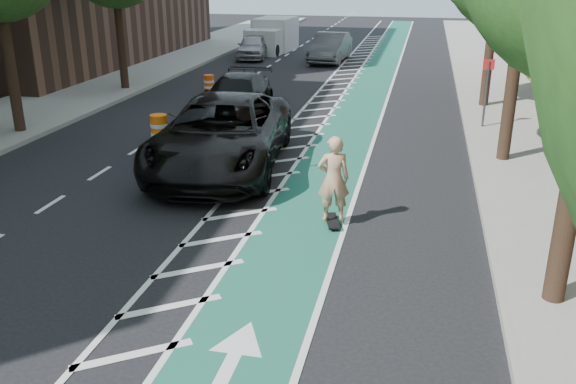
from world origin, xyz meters
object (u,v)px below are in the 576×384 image
(skateboarder, at_px, (333,179))
(suv_near, at_px, (222,134))
(suv_far, at_px, (236,97))
(barrel_a, at_px, (159,130))

(skateboarder, height_order, suv_near, skateboarder)
(suv_near, bearing_deg, skateboarder, -48.65)
(skateboarder, distance_m, suv_far, 10.77)
(barrel_a, bearing_deg, suv_far, 71.79)
(suv_far, relative_size, barrel_a, 5.58)
(skateboarder, height_order, barrel_a, skateboarder)
(suv_far, distance_m, barrel_a, 4.34)
(skateboarder, relative_size, suv_near, 0.27)
(skateboarder, xyz_separation_m, barrel_a, (-6.49, 5.35, -0.65))
(suv_near, height_order, barrel_a, suv_near)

